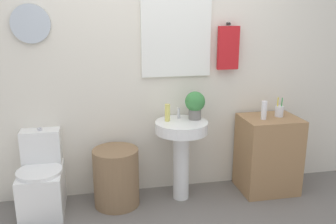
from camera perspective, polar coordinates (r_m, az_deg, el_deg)
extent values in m
cube|color=silver|center=(3.41, -2.51, 8.48)|extent=(4.40, 0.10, 2.60)
cube|color=white|center=(3.37, 1.32, 12.43)|extent=(0.65, 0.03, 0.81)
cylinder|color=silver|center=(3.32, -20.79, 12.84)|extent=(0.32, 0.03, 0.32)
cylinder|color=black|center=(3.50, 9.48, 13.53)|extent=(0.02, 0.06, 0.02)
cube|color=red|center=(3.49, 9.44, 9.91)|extent=(0.20, 0.05, 0.40)
cube|color=white|center=(3.44, -19.11, -11.65)|extent=(0.36, 0.50, 0.39)
cylinder|color=white|center=(3.30, -19.56, -8.84)|extent=(0.38, 0.38, 0.03)
cube|color=white|center=(3.46, -19.27, -5.16)|extent=(0.34, 0.18, 0.31)
cylinder|color=silver|center=(3.40, -19.52, -2.53)|extent=(0.04, 0.04, 0.02)
cylinder|color=#846647|center=(3.37, -8.12, -10.10)|extent=(0.41, 0.41, 0.53)
cylinder|color=white|center=(3.43, 2.07, -8.41)|extent=(0.15, 0.15, 0.66)
cylinder|color=white|center=(3.29, 2.13, -2.37)|extent=(0.48, 0.48, 0.10)
cylinder|color=silver|center=(3.38, 1.67, -0.15)|extent=(0.03, 0.03, 0.10)
cube|color=#9E754C|center=(3.70, 15.41, -6.40)|extent=(0.54, 0.44, 0.75)
cylinder|color=#DBD166|center=(3.28, -0.09, -0.10)|extent=(0.05, 0.05, 0.16)
cylinder|color=slate|center=(3.35, 4.24, -0.35)|extent=(0.11, 0.11, 0.09)
sphere|color=#3D8442|center=(3.32, 4.28, 1.65)|extent=(0.19, 0.19, 0.19)
cylinder|color=white|center=(3.48, 14.85, 0.27)|extent=(0.05, 0.05, 0.17)
cylinder|color=silver|center=(3.63, 17.06, 0.10)|extent=(0.08, 0.08, 0.10)
cylinder|color=green|center=(3.62, 17.39, 0.79)|extent=(0.01, 0.03, 0.18)
cylinder|color=yellow|center=(3.61, 16.83, 0.80)|extent=(0.01, 0.02, 0.18)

